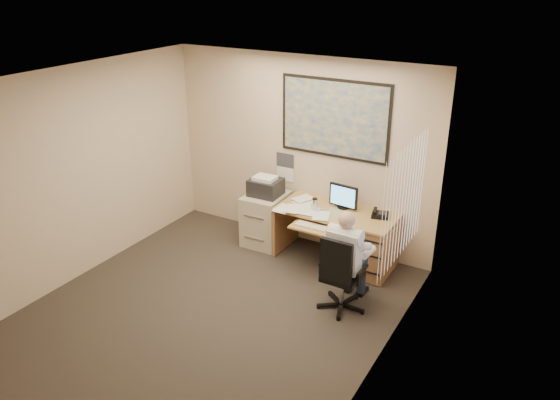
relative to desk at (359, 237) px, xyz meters
The scene contains 8 objects.
room_shell 2.37m from the desk, 119.82° to the right, with size 4.00×4.50×2.70m.
desk is the anchor object (origin of this frame).
world_map 1.61m from the desk, 150.31° to the left, with size 1.56×0.03×1.06m, color #1E4C93.
wall_calendar 1.52m from the desk, 165.68° to the left, with size 0.28×0.01×0.42m, color white.
window_blinds 1.79m from the desk, 51.20° to the right, with size 0.06×1.40×1.30m, color beige, non-canonical shape.
filing_cabinet 1.44m from the desk, behind, with size 0.56×0.67×1.04m.
office_chair 1.09m from the desk, 78.98° to the right, with size 0.59×0.59×0.98m.
person 1.02m from the desk, 78.17° to the right, with size 0.51×0.74×1.24m, color white, non-canonical shape.
Camera 1 is at (3.40, -4.24, 3.77)m, focal length 35.00 mm.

